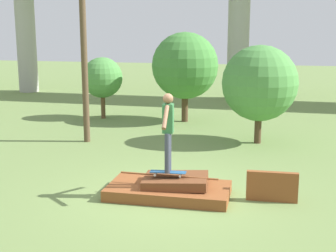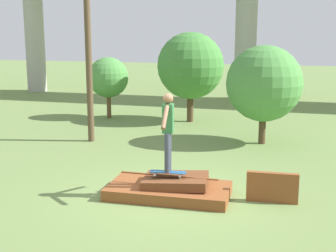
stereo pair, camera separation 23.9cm
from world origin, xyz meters
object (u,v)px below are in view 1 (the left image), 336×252
skater (168,127)px  tree_behind_right (260,83)px  utility_pole (83,24)px  tree_behind_left (185,66)px  tree_mid_back (102,78)px  skateboard (168,172)px

skater → tree_behind_right: tree_behind_right is taller
tree_behind_right → skater: bearing=-106.3°
utility_pole → skater: bearing=-49.2°
skater → tree_behind_left: tree_behind_left is taller
skater → tree_behind_right: bearing=73.7°
tree_mid_back → tree_behind_left: bearing=2.2°
tree_behind_left → tree_mid_back: 3.42m
utility_pole → tree_behind_right: 5.80m
utility_pole → tree_mid_back: utility_pole is taller
skater → tree_behind_right: (1.61, 5.49, 0.36)m
skateboard → tree_mid_back: tree_mid_back is taller
skater → tree_mid_back: tree_mid_back is taller
tree_behind_right → tree_mid_back: size_ratio=1.25×
utility_pole → tree_behind_left: 4.97m
tree_behind_left → tree_behind_right: (3.00, -2.96, -0.27)m
skateboard → tree_mid_back: (-4.76, 8.32, 1.10)m
skater → tree_behind_left: 8.58m
skater → utility_pole: size_ratio=0.23×
utility_pole → tree_behind_left: size_ratio=2.08×
tree_behind_left → skateboard: bearing=-80.7°
skateboard → tree_behind_left: tree_behind_left is taller
utility_pole → tree_behind_right: size_ratio=2.33×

